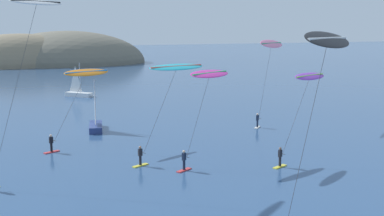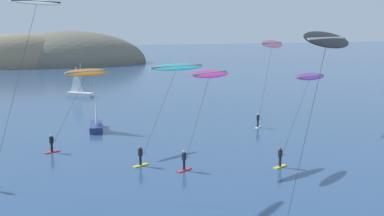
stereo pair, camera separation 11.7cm
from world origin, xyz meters
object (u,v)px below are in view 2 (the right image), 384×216
object	(u,v)px
kitesurfer_magenta	(208,80)
kitesurfer_white	(32,19)
sailboat_far	(81,93)
kitesurfer_orange	(84,78)
sailboat_near	(96,124)
kitesurfer_cyan	(174,73)
kitesurfer_pink	(271,49)
kitesurfer_purple	(307,85)
kitesurfer_black	(324,55)

from	to	relation	value
kitesurfer_magenta	kitesurfer_white	bearing A→B (deg)	170.94
sailboat_far	kitesurfer_white	bearing A→B (deg)	-105.33
kitesurfer_orange	kitesurfer_white	xyz separation A→B (m)	(-5.32, -8.08, 5.44)
sailboat_near	kitesurfer_cyan	world-z (taller)	kitesurfer_cyan
sailboat_far	kitesurfer_pink	world-z (taller)	kitesurfer_pink
kitesurfer_magenta	kitesurfer_white	size ratio (longest dim) A/B	0.58
sailboat_near	kitesurfer_pink	world-z (taller)	kitesurfer_pink
kitesurfer_purple	kitesurfer_cyan	bearing A→B (deg)	156.15
kitesurfer_purple	kitesurfer_cyan	distance (m)	11.54
kitesurfer_pink	kitesurfer_orange	bearing A→B (deg)	-174.60
sailboat_near	kitesurfer_magenta	world-z (taller)	kitesurfer_magenta
kitesurfer_black	kitesurfer_purple	bearing A→B (deg)	55.18
sailboat_far	kitesurfer_cyan	distance (m)	43.03
kitesurfer_magenta	kitesurfer_orange	distance (m)	13.22
kitesurfer_white	kitesurfer_pink	bearing A→B (deg)	20.07
sailboat_near	sailboat_far	bearing A→B (deg)	82.24
kitesurfer_cyan	kitesurfer_pink	bearing A→B (deg)	31.66
sailboat_near	kitesurfer_orange	distance (m)	9.66
sailboat_far	kitesurfer_cyan	world-z (taller)	kitesurfer_cyan
kitesurfer_black	kitesurfer_cyan	distance (m)	18.31
sailboat_far	kitesurfer_pink	bearing A→B (deg)	-63.19
kitesurfer_magenta	kitesurfer_orange	size ratio (longest dim) A/B	1.05
kitesurfer_pink	kitesurfer_white	distance (m)	29.95
kitesurfer_black	kitesurfer_orange	bearing A→B (deg)	105.70
kitesurfer_magenta	kitesurfer_orange	bearing A→B (deg)	129.08
kitesurfer_cyan	kitesurfer_purple	bearing A→B (deg)	-23.85
kitesurfer_white	kitesurfer_orange	bearing A→B (deg)	56.65
kitesurfer_cyan	kitesurfer_magenta	bearing A→B (deg)	-46.14
kitesurfer_purple	kitesurfer_orange	bearing A→B (deg)	142.81
kitesurfer_magenta	kitesurfer_cyan	xyz separation A→B (m)	(-2.15, 2.23, 0.46)
kitesurfer_magenta	kitesurfer_pink	xyz separation A→B (m)	(14.34, 12.40, 1.88)
kitesurfer_orange	kitesurfer_cyan	world-z (taller)	kitesurfer_cyan
kitesurfer_pink	kitesurfer_cyan	size ratio (longest dim) A/B	1.20
kitesurfer_purple	kitesurfer_white	world-z (taller)	kitesurfer_white
kitesurfer_magenta	kitesurfer_white	xyz separation A→B (m)	(-13.64, 2.17, 4.96)
kitesurfer_white	kitesurfer_cyan	bearing A→B (deg)	0.29
kitesurfer_white	kitesurfer_black	bearing A→B (deg)	-54.96
kitesurfer_orange	kitesurfer_cyan	size ratio (longest dim) A/B	0.90
sailboat_far	kitesurfer_purple	world-z (taller)	kitesurfer_purple
sailboat_near	kitesurfer_white	world-z (taller)	kitesurfer_white
sailboat_far	kitesurfer_cyan	bearing A→B (deg)	-90.22
kitesurfer_pink	kitesurfer_cyan	xyz separation A→B (m)	(-16.48, -10.16, -1.41)
sailboat_near	kitesurfer_orange	bearing A→B (deg)	-110.21
kitesurfer_purple	kitesurfer_cyan	world-z (taller)	kitesurfer_cyan
kitesurfer_cyan	kitesurfer_white	xyz separation A→B (m)	(-11.50, -0.06, 4.49)
kitesurfer_purple	kitesurfer_cyan	xyz separation A→B (m)	(-10.52, 4.65, 0.99)
sailboat_far	kitesurfer_orange	size ratio (longest dim) A/B	0.75
sailboat_far	kitesurfer_orange	distance (m)	35.54
sailboat_near	kitesurfer_black	distance (m)	34.86
sailboat_near	kitesurfer_orange	xyz separation A→B (m)	(-2.61, -7.10, 6.00)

